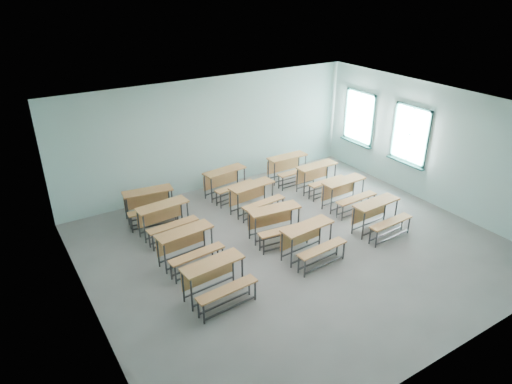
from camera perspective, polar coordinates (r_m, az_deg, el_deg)
room at (r=9.97m, az=5.46°, el=1.15°), size 9.04×8.04×3.24m
desk_unit_r0c0 at (r=8.84m, az=-5.01°, el=-10.43°), size 1.30×0.92×0.77m
desk_unit_r0c1 at (r=10.04m, az=6.80°, el=-5.69°), size 1.29×0.92×0.77m
desk_unit_r0c2 at (r=11.35m, az=15.11°, el=-2.52°), size 1.27×0.89×0.77m
desk_unit_r1c0 at (r=9.89m, az=-8.54°, el=-6.33°), size 1.31×0.93×0.77m
desk_unit_r1c1 at (r=10.67m, az=2.56°, el=-3.48°), size 1.33×0.97×0.77m
desk_unit_r1c2 at (r=12.32m, az=11.23°, el=0.22°), size 1.27×0.87×0.77m
desk_unit_r2c0 at (r=11.04m, az=-11.27°, el=-2.93°), size 1.30×0.92×0.77m
desk_unit_r2c1 at (r=11.84m, az=-0.20°, el=-0.34°), size 1.32×0.95×0.77m
desk_unit_r2c2 at (r=13.17m, az=7.89°, el=2.21°), size 1.25×0.85×0.77m
desk_unit_r3c0 at (r=11.82m, az=-13.17°, el=-1.12°), size 1.34×0.98×0.77m
desk_unit_r3c1 at (r=12.74m, az=-3.63°, el=1.57°), size 1.33×0.98×0.77m
desk_unit_r3c2 at (r=13.73m, az=4.18°, el=3.39°), size 1.24×0.84×0.77m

